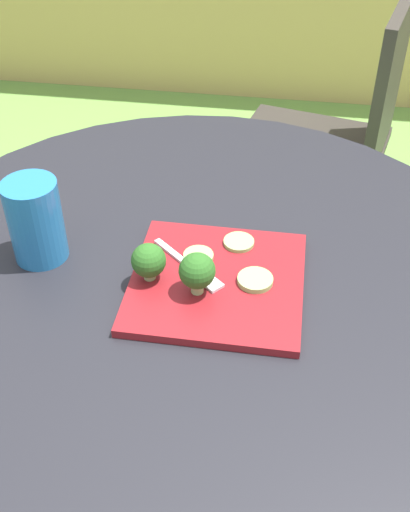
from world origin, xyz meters
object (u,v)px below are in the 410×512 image
at_px(fork, 193,269).
at_px(patio_chair, 341,129).
at_px(salad_plate, 217,282).
at_px(drinking_glass, 36,225).

bearing_deg(fork, patio_chair, 74.23).
bearing_deg(salad_plate, drinking_glass, 174.10).
relative_size(salad_plate, fork, 2.06).
relative_size(patio_chair, salad_plate, 3.44).
height_order(patio_chair, fork, patio_chair).
bearing_deg(drinking_glass, salad_plate, -5.90).
bearing_deg(patio_chair, drinking_glass, -118.91).
xyz_separation_m(salad_plate, fork, (-0.04, 0.01, 0.01)).
distance_m(drinking_glass, fork, 0.26).
xyz_separation_m(patio_chair, drinking_glass, (-0.52, -0.95, 0.29)).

